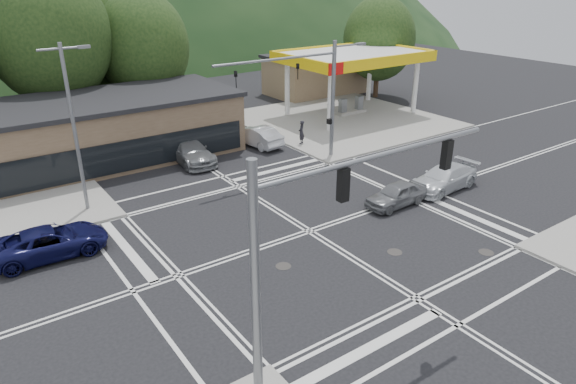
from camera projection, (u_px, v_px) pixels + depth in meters
ground at (309, 231)px, 26.07m from camera, size 120.00×120.00×0.00m
sidewalk_ne at (341, 120)px, 45.22m from camera, size 16.00×16.00×0.15m
gas_station_canopy at (353, 59)px, 45.04m from camera, size 12.32×8.34×5.75m
convenience_store at (316, 75)px, 54.64m from camera, size 10.00×6.00×3.80m
commercial_row at (57, 139)px, 33.78m from camera, size 24.00×8.00×4.00m
hill_north at (10, 43)px, 93.53m from camera, size 252.00×126.00×140.00m
tree_n_b at (49, 35)px, 37.78m from camera, size 9.00×9.00×12.98m
tree_n_c at (142, 46)px, 42.01m from camera, size 7.60×7.60×10.87m
tree_n_e at (90, 35)px, 43.16m from camera, size 8.40×8.40×11.98m
tree_ne at (379, 39)px, 51.44m from camera, size 7.20×7.20×9.99m
streetlight_nw at (74, 121)px, 26.34m from camera, size 2.50×0.25×9.00m
signal_mast_ne at (319, 87)px, 33.87m from camera, size 11.65×0.30×8.00m
signal_mast_sw at (309, 242)px, 14.51m from camera, size 9.14×0.28×8.00m
car_blue_west at (50, 242)px, 23.61m from camera, size 5.15×2.54×1.41m
car_grey_center at (396, 194)px, 28.69m from camera, size 3.93×1.65×1.33m
car_silver_east at (444, 178)px, 30.83m from camera, size 5.06×2.31×1.43m
car_queue_a at (257, 136)px, 38.51m from camera, size 2.18×4.75×1.51m
car_queue_b at (255, 134)px, 39.21m from camera, size 2.04×4.08×1.34m
car_northbound at (189, 151)px, 35.21m from camera, size 2.27×5.42×1.56m
pedestrian at (301, 132)px, 38.44m from camera, size 0.77×0.71×1.76m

